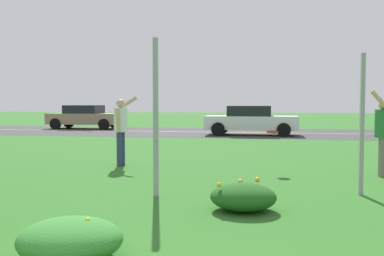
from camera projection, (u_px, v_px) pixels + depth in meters
The scene contains 12 objects.
ground_plane at pixel (236, 158), 12.96m from camera, with size 120.00×120.00×0.00m, color #2D6B23.
highway_strip at pixel (254, 133), 23.82m from camera, with size 120.00×8.09×0.01m, color #38383A.
highway_center_stripe at pixel (254, 133), 23.82m from camera, with size 120.00×0.16×0.00m, color yellow.
daylily_clump_front_right at pixel (70, 240), 4.52m from camera, with size 1.08×1.01×0.44m.
daylily_clump_mid_left at pixel (243, 197), 6.61m from camera, with size 0.98×0.90×0.47m.
sign_post_near_path at pixel (156, 118), 7.58m from camera, with size 0.07×0.10×2.69m.
sign_post_by_roadside at pixel (362, 124), 7.69m from camera, with size 0.07×0.10×2.45m.
person_thrower_white_shirt at pixel (121, 126), 11.24m from camera, with size 0.56×0.50×1.77m.
person_catcher_green_shirt at pixel (383, 130), 9.62m from camera, with size 0.48×0.50×1.87m.
frisbee_red at pixel (272, 132), 10.29m from camera, with size 0.27×0.27×0.10m.
car_tan_leftmost at pixel (85, 117), 27.48m from camera, with size 4.50×2.00×1.45m.
car_white_center_left at pixel (251, 120), 22.01m from camera, with size 4.50×2.00×1.45m.
Camera 1 is at (1.12, -1.84, 1.60)m, focal length 41.74 mm.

